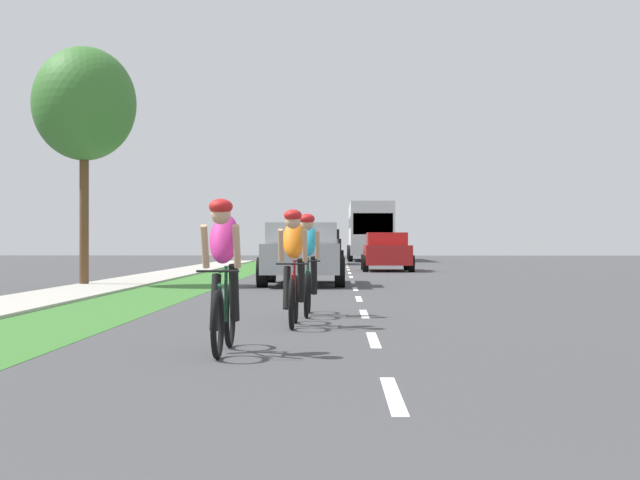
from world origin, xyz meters
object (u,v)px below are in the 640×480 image
cyclist_lead (224,274)px  suv_black (323,246)px  bus_white (370,229)px  cyclist_distant (307,263)px  cyclist_trailing (294,267)px  pickup_silver (303,254)px  sedan_red (387,251)px  street_tree_near (84,105)px

cyclist_lead → suv_black: bearing=89.5°
bus_white → cyclist_distant: bearing=-93.1°
suv_black → bus_white: 10.61m
cyclist_distant → bus_white: size_ratio=0.15×
cyclist_trailing → suv_black: suv_black is taller
cyclist_lead → pickup_silver: (0.23, 15.66, 0.02)m
pickup_silver → suv_black: size_ratio=1.09×
cyclist_trailing → suv_black: 36.30m
pickup_silver → sedan_red: 12.80m
cyclist_lead → street_tree_near: street_tree_near is taller
cyclist_distant → street_tree_near: 12.35m
cyclist_trailing → bus_white: 46.57m
cyclist_trailing → sedan_red: 25.13m
suv_black → bus_white: (2.76, 10.19, 1.03)m
cyclist_lead → pickup_silver: pickup_silver is taller
cyclist_lead → bus_white: size_ratio=0.15×
suv_black → bus_white: bus_white is taller
cyclist_trailing → pickup_silver: (-0.34, 12.53, 0.02)m
cyclist_trailing → sedan_red: cyclist_trailing is taller
sedan_red → street_tree_near: 16.18m
cyclist_distant → pickup_silver: size_ratio=0.34×
cyclist_lead → cyclist_distant: size_ratio=1.00×
cyclist_trailing → bus_white: (2.55, 46.49, 1.17)m
street_tree_near → suv_black: bearing=76.6°
suv_black → cyclist_trailing: bearing=-89.7°
cyclist_trailing → street_tree_near: (-6.05, 11.87, 3.93)m
sedan_red → pickup_silver: bearing=-102.9°
cyclist_distant → sedan_red: cyclist_distant is taller
cyclist_trailing → bus_white: bearing=86.9°
cyclist_trailing → bus_white: size_ratio=0.15×
cyclist_trailing → cyclist_distant: 1.92m
bus_white → street_tree_near: bearing=-103.9°
cyclist_distant → pickup_silver: pickup_silver is taller
sedan_red → cyclist_distant: bearing=-95.9°
cyclist_distant → bus_white: bus_white is taller
bus_white → street_tree_near: size_ratio=1.85×
cyclist_distant → street_tree_near: bearing=121.8°
cyclist_distant → suv_black: (-0.33, 34.38, 0.14)m
sedan_red → street_tree_near: (-8.57, -13.14, 3.97)m
cyclist_lead → suv_black: suv_black is taller
cyclist_distant → bus_white: (2.43, 44.57, 1.17)m
suv_black → bus_white: bearing=74.8°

